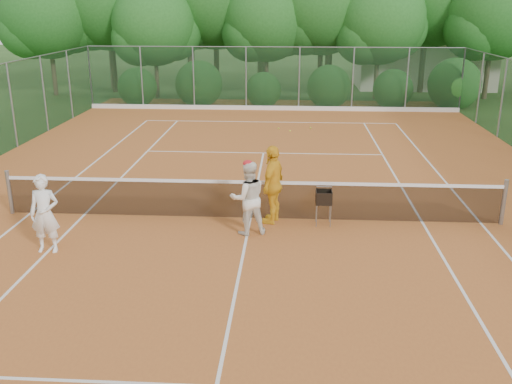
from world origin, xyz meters
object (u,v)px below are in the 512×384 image
player_white (45,214)px  player_yellow (273,184)px  player_center_grp (248,198)px  ball_hopper (324,198)px

player_white → player_yellow: player_yellow is taller
player_center_grp → player_yellow: (0.53, 0.76, 0.09)m
player_white → player_center_grp: size_ratio=0.97×
player_white → ball_hopper: 6.14m
player_white → player_yellow: size_ratio=0.89×
player_center_grp → player_yellow: 0.93m
player_white → player_center_grp: (4.11, 1.24, 0.01)m
player_white → player_center_grp: bearing=14.1°
player_white → ball_hopper: bearing=15.3°
player_center_grp → player_yellow: player_yellow is taller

